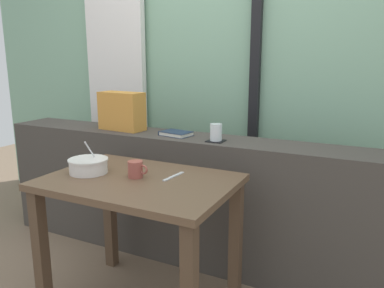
{
  "coord_description": "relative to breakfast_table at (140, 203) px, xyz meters",
  "views": [
    {
      "loc": [
        1.08,
        -1.57,
        1.32
      ],
      "look_at": [
        0.13,
        0.34,
        0.84
      ],
      "focal_mm": 35.66,
      "sensor_mm": 36.0,
      "label": 1
    }
  ],
  "objects": [
    {
      "name": "coaster_square",
      "position": [
        0.19,
        0.54,
        0.24
      ],
      "size": [
        0.1,
        0.1,
        0.0
      ],
      "primitive_type": "cube",
      "color": "black",
      "rests_on": "dark_console_ledge"
    },
    {
      "name": "closed_book",
      "position": [
        -0.11,
        0.59,
        0.25
      ],
      "size": [
        0.21,
        0.17,
        0.03
      ],
      "color": "#1E2D47",
      "rests_on": "dark_console_ledge"
    },
    {
      "name": "outdoor_backdrop",
      "position": [
        -0.03,
        1.26,
        0.8
      ],
      "size": [
        4.8,
        0.08,
        2.8
      ],
      "primitive_type": "cube",
      "color": "#84B293",
      "rests_on": "ground"
    },
    {
      "name": "ceramic_mug",
      "position": [
        -0.03,
        0.01,
        0.17
      ],
      "size": [
        0.11,
        0.08,
        0.08
      ],
      "color": "#9E4C42",
      "rests_on": "breakfast_table"
    },
    {
      "name": "window_divider_post",
      "position": [
        0.22,
        1.19,
        0.7
      ],
      "size": [
        0.07,
        0.05,
        2.6
      ],
      "primitive_type": "cube",
      "color": "black",
      "rests_on": "ground"
    },
    {
      "name": "throw_pillow",
      "position": [
        -0.54,
        0.6,
        0.37
      ],
      "size": [
        0.33,
        0.17,
        0.26
      ],
      "primitive_type": "cube",
      "rotation": [
        0.0,
        0.0,
        -0.09
      ],
      "color": "#D18938",
      "rests_on": "dark_console_ledge"
    },
    {
      "name": "fork_utensil",
      "position": [
        0.14,
        0.1,
        0.14
      ],
      "size": [
        0.03,
        0.17,
        0.01
      ],
      "primitive_type": "cube",
      "rotation": [
        0.0,
        0.0,
        -0.1
      ],
      "color": "silver",
      "rests_on": "breakfast_table"
    },
    {
      "name": "dark_console_ledge",
      "position": [
        -0.03,
        0.6,
        -0.18
      ],
      "size": [
        2.8,
        0.33,
        0.83
      ],
      "primitive_type": "cube",
      "color": "#423D38",
      "rests_on": "ground"
    },
    {
      "name": "soup_bowl",
      "position": [
        -0.3,
        -0.03,
        0.17
      ],
      "size": [
        0.21,
        0.21,
        0.17
      ],
      "color": "silver",
      "rests_on": "breakfast_table"
    },
    {
      "name": "juice_glass",
      "position": [
        0.19,
        0.54,
        0.29
      ],
      "size": [
        0.07,
        0.07,
        0.1
      ],
      "color": "white",
      "rests_on": "coaster_square"
    },
    {
      "name": "breakfast_table",
      "position": [
        0.0,
        0.0,
        0.0
      ],
      "size": [
        0.95,
        0.66,
        0.73
      ],
      "color": "brown",
      "rests_on": "ground"
    },
    {
      "name": "curtain_left_panel",
      "position": [
        -0.99,
        1.16,
        0.65
      ],
      "size": [
        0.56,
        0.06,
        2.5
      ],
      "primitive_type": "cube",
      "color": "white",
      "rests_on": "ground"
    }
  ]
}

